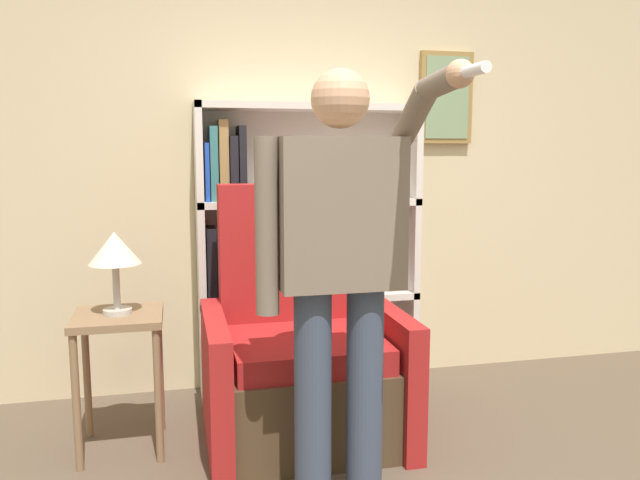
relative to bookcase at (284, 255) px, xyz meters
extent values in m
cube|color=beige|center=(0.20, 0.16, 0.57)|extent=(8.00, 0.06, 2.80)
cube|color=olive|center=(1.06, 0.11, 0.94)|extent=(0.35, 0.04, 0.57)
cube|color=gray|center=(1.06, 0.09, 0.94)|extent=(0.29, 0.01, 0.51)
cube|color=silver|center=(-0.49, -0.02, 0.03)|extent=(0.04, 0.28, 1.71)
cube|color=silver|center=(0.78, -0.02, 0.03)|extent=(0.04, 0.28, 1.71)
cube|color=silver|center=(0.15, 0.11, 0.03)|extent=(1.31, 0.01, 1.71)
cube|color=silver|center=(0.15, -0.02, -0.81)|extent=(1.31, 0.28, 0.04)
cube|color=silver|center=(0.15, -0.02, -0.26)|extent=(1.31, 0.28, 0.04)
cube|color=silver|center=(0.15, -0.02, 0.31)|extent=(1.31, 0.28, 0.04)
cube|color=silver|center=(0.15, -0.02, 0.86)|extent=(1.31, 0.28, 0.04)
cube|color=red|center=(-0.44, -0.02, -0.58)|extent=(0.04, 0.23, 0.42)
cube|color=#9E7A47|center=(-0.39, -0.02, -0.54)|extent=(0.05, 0.21, 0.49)
cube|color=red|center=(-0.34, -0.02, -0.56)|extent=(0.04, 0.20, 0.47)
cube|color=#BC4C56|center=(-0.29, -0.02, -0.60)|extent=(0.03, 0.23, 0.38)
cube|color=#9E7A47|center=(-0.25, -0.02, -0.56)|extent=(0.05, 0.22, 0.47)
cube|color=black|center=(-0.43, -0.02, -0.03)|extent=(0.06, 0.19, 0.42)
cube|color=#1E47B2|center=(-0.38, -0.02, -0.07)|extent=(0.04, 0.20, 0.33)
cube|color=orange|center=(-0.33, -0.02, -0.04)|extent=(0.04, 0.20, 0.41)
cube|color=#9E7A47|center=(-0.28, -0.02, -0.07)|extent=(0.04, 0.18, 0.33)
cube|color=purple|center=(-0.23, -0.02, -0.01)|extent=(0.05, 0.17, 0.47)
cube|color=#1E47B2|center=(-0.45, -0.02, 0.49)|extent=(0.02, 0.23, 0.32)
cube|color=#337070|center=(-0.41, -0.02, 0.54)|extent=(0.04, 0.22, 0.42)
cube|color=#9E7A47|center=(-0.35, -0.02, 0.56)|extent=(0.05, 0.18, 0.45)
cube|color=black|center=(-0.30, -0.02, 0.51)|extent=(0.05, 0.21, 0.36)
cube|color=black|center=(-0.25, -0.02, 0.54)|extent=(0.04, 0.21, 0.42)
cube|color=#4C3823|center=(-0.02, -0.70, -0.62)|extent=(0.77, 0.75, 0.43)
cube|color=#A31E1E|center=(-0.02, -0.74, -0.35)|extent=(0.73, 0.63, 0.12)
cube|color=#A31E1E|center=(-0.02, -0.36, -0.09)|extent=(0.77, 0.16, 1.06)
cube|color=#A31E1E|center=(-0.46, -0.70, -0.50)|extent=(0.10, 0.83, 0.66)
cube|color=#A31E1E|center=(0.41, -0.70, -0.50)|extent=(0.10, 0.83, 0.66)
cylinder|color=#384256|center=(-0.11, -1.29, -0.38)|extent=(0.15, 0.15, 0.91)
cylinder|color=#384256|center=(0.10, -1.29, -0.38)|extent=(0.15, 0.15, 0.91)
cube|color=#756656|center=(-0.01, -1.29, 0.37)|extent=(0.48, 0.24, 0.58)
sphere|color=tan|center=(-0.01, -1.29, 0.81)|extent=(0.22, 0.22, 0.22)
cylinder|color=#756656|center=(-0.29, -1.29, 0.33)|extent=(0.09, 0.09, 0.67)
cylinder|color=#756656|center=(0.25, -1.40, 0.74)|extent=(0.09, 0.28, 0.23)
cylinder|color=#756656|center=(0.25, -1.65, 0.84)|extent=(0.08, 0.27, 0.10)
sphere|color=tan|center=(0.25, -1.78, 0.85)|extent=(0.09, 0.09, 0.09)
cylinder|color=white|center=(0.25, -1.87, 0.85)|extent=(0.04, 0.15, 0.04)
cube|color=#846647|center=(-0.91, -0.59, -0.17)|extent=(0.41, 0.41, 0.04)
cylinder|color=#846647|center=(-1.08, -0.77, -0.51)|extent=(0.04, 0.04, 0.64)
cylinder|color=#846647|center=(-0.73, -0.77, -0.51)|extent=(0.04, 0.04, 0.64)
cylinder|color=#846647|center=(-1.08, -0.41, -0.51)|extent=(0.04, 0.04, 0.64)
cylinder|color=#846647|center=(-0.73, -0.41, -0.51)|extent=(0.04, 0.04, 0.64)
cylinder|color=#B7B2A8|center=(-0.91, -0.59, -0.14)|extent=(0.13, 0.13, 0.02)
cylinder|color=#B7B2A8|center=(-0.91, -0.59, -0.02)|extent=(0.03, 0.03, 0.22)
cone|color=beige|center=(-0.91, -0.59, 0.16)|extent=(0.24, 0.24, 0.15)
camera|label=1|loc=(-0.63, -3.61, 0.61)|focal=35.00mm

